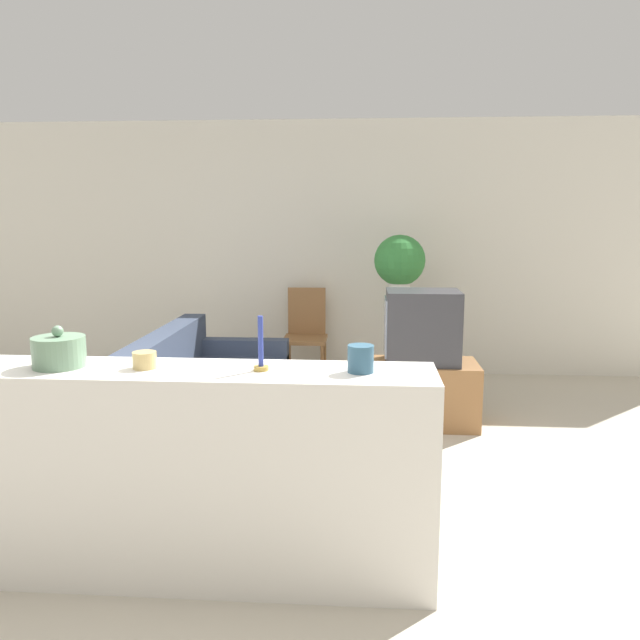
# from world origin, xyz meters

# --- Properties ---
(ground_plane) EXTENTS (14.00, 14.00, 0.00)m
(ground_plane) POSITION_xyz_m (0.00, 0.00, 0.00)
(ground_plane) COLOR beige
(wall_back) EXTENTS (9.00, 0.06, 2.70)m
(wall_back) POSITION_xyz_m (0.00, 3.43, 1.35)
(wall_back) COLOR silver
(wall_back) RESTS_ON ground_plane
(couch) EXTENTS (1.00, 1.93, 0.78)m
(couch) POSITION_xyz_m (-0.40, 1.47, 0.27)
(couch) COLOR #384256
(couch) RESTS_ON ground_plane
(tv_stand) EXTENTS (0.92, 0.52, 0.52)m
(tv_stand) POSITION_xyz_m (1.33, 1.70, 0.26)
(tv_stand) COLOR olive
(tv_stand) RESTS_ON ground_plane
(television) EXTENTS (0.60, 0.44, 0.59)m
(television) POSITION_xyz_m (1.32, 1.70, 0.82)
(television) COLOR #333338
(television) RESTS_ON tv_stand
(wooden_chair) EXTENTS (0.44, 0.44, 0.96)m
(wooden_chair) POSITION_xyz_m (0.25, 3.05, 0.52)
(wooden_chair) COLOR olive
(wooden_chair) RESTS_ON ground_plane
(plant_stand) EXTENTS (0.17, 0.17, 0.92)m
(plant_stand) POSITION_xyz_m (1.19, 2.76, 0.46)
(plant_stand) COLOR olive
(plant_stand) RESTS_ON ground_plane
(potted_plant) EXTENTS (0.49, 0.49, 0.61)m
(potted_plant) POSITION_xyz_m (1.19, 2.76, 1.27)
(potted_plant) COLOR white
(potted_plant) RESTS_ON plant_stand
(foreground_counter) EXTENTS (2.39, 0.44, 1.02)m
(foreground_counter) POSITION_xyz_m (0.00, -0.58, 0.51)
(foreground_counter) COLOR white
(foreground_counter) RESTS_ON ground_plane
(decorative_bowl) EXTENTS (0.24, 0.24, 0.20)m
(decorative_bowl) POSITION_xyz_m (-0.56, -0.58, 1.09)
(decorative_bowl) COLOR gray
(decorative_bowl) RESTS_ON foreground_counter
(candle_jar) EXTENTS (0.11, 0.11, 0.08)m
(candle_jar) POSITION_xyz_m (-0.15, -0.58, 1.06)
(candle_jar) COLOR tan
(candle_jar) RESTS_ON foreground_counter
(candlestick) EXTENTS (0.07, 0.07, 0.25)m
(candlestick) POSITION_xyz_m (0.39, -0.58, 1.10)
(candlestick) COLOR #B7933D
(candlestick) RESTS_ON foreground_counter
(coffee_tin) EXTENTS (0.12, 0.12, 0.12)m
(coffee_tin) POSITION_xyz_m (0.85, -0.58, 1.08)
(coffee_tin) COLOR #335B75
(coffee_tin) RESTS_ON foreground_counter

